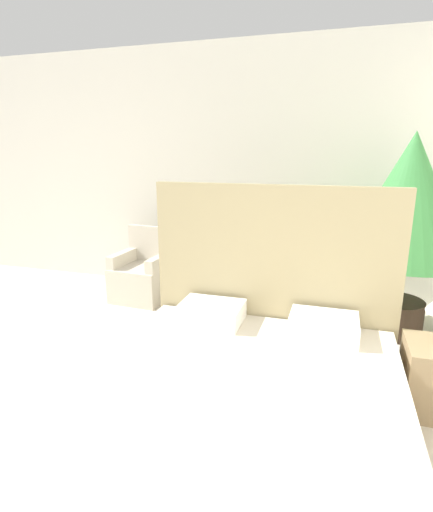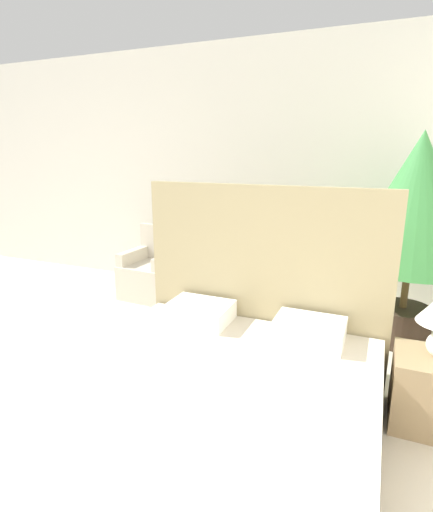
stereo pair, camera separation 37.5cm
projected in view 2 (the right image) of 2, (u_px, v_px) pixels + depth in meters
name	position (u px, v px, depth m)	size (l,w,h in m)	color
wall_back	(242.00, 173.00, 4.73)	(10.00, 0.06, 2.90)	silver
bed	(209.00, 413.00, 2.24)	(1.85, 2.23, 1.47)	#4C4238
armchair_near_window_left	(152.00, 275.00, 4.78)	(0.63, 0.62, 0.83)	beige
armchair_near_window_right	(224.00, 285.00, 4.43)	(0.60, 0.59, 0.83)	beige
potted_palm	(415.00, 208.00, 3.37)	(1.10, 1.10, 1.87)	#38281E
nightstand	(431.00, 392.00, 2.51)	(0.46, 0.43, 0.47)	#937A56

